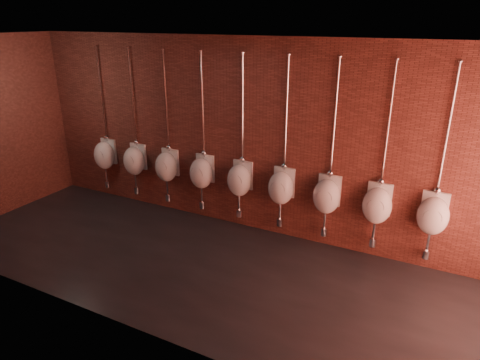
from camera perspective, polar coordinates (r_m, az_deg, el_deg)
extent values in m
plane|color=black|center=(6.49, -5.28, -11.39)|extent=(8.50, 8.50, 0.00)
cube|color=black|center=(5.49, -6.43, 18.09)|extent=(8.50, 3.00, 0.04)
cube|color=brown|center=(7.04, 0.81, 5.63)|extent=(8.50, 0.04, 3.20)
cube|color=brown|center=(4.70, -15.69, -3.26)|extent=(8.50, 0.04, 3.20)
ellipsoid|color=white|center=(8.84, -17.65, 3.13)|extent=(0.42, 0.37, 0.55)
cube|color=white|center=(8.93, -17.06, 3.73)|extent=(0.36, 0.04, 0.50)
cylinder|color=#A3A3A3|center=(8.74, -18.30, 3.08)|extent=(0.24, 0.02, 0.24)
cylinder|color=silver|center=(8.67, -17.94, 10.69)|extent=(0.03, 0.03, 1.77)
sphere|color=silver|center=(8.83, -17.39, 5.45)|extent=(0.10, 0.10, 0.10)
cylinder|color=silver|center=(8.57, -18.62, 16.51)|extent=(0.07, 0.07, 0.01)
cylinder|color=silver|center=(8.96, -17.39, 0.83)|extent=(0.04, 0.04, 0.33)
cylinder|color=silver|center=(9.04, -17.24, -0.50)|extent=(0.10, 0.10, 0.13)
cylinder|color=silver|center=(9.10, -16.85, -0.31)|extent=(0.04, 0.18, 0.04)
ellipsoid|color=white|center=(8.35, -13.96, 2.48)|extent=(0.42, 0.37, 0.55)
cube|color=white|center=(8.44, -13.37, 3.11)|extent=(0.36, 0.04, 0.50)
cylinder|color=#A3A3A3|center=(8.24, -14.60, 2.42)|extent=(0.24, 0.02, 0.24)
cylinder|color=silver|center=(8.16, -14.11, 10.48)|extent=(0.03, 0.03, 1.77)
sphere|color=silver|center=(8.33, -13.66, 4.93)|extent=(0.10, 0.10, 0.10)
cylinder|color=silver|center=(8.06, -14.69, 16.68)|extent=(0.07, 0.07, 0.01)
cylinder|color=silver|center=(8.48, -13.73, 0.05)|extent=(0.04, 0.04, 0.33)
cylinder|color=silver|center=(8.56, -13.61, -1.35)|extent=(0.10, 0.10, 0.13)
cylinder|color=silver|center=(8.62, -13.22, -1.14)|extent=(0.04, 0.18, 0.04)
ellipsoid|color=white|center=(7.90, -9.82, 1.73)|extent=(0.42, 0.37, 0.55)
cube|color=white|center=(7.99, -9.24, 2.41)|extent=(0.36, 0.04, 0.50)
cylinder|color=#A3A3A3|center=(7.78, -10.43, 1.66)|extent=(0.24, 0.02, 0.24)
cylinder|color=silver|center=(7.70, -9.81, 10.20)|extent=(0.03, 0.03, 1.77)
sphere|color=silver|center=(7.88, -9.48, 4.33)|extent=(0.10, 0.10, 0.10)
cylinder|color=silver|center=(7.58, -10.23, 16.78)|extent=(0.07, 0.07, 0.01)
cylinder|color=silver|center=(8.03, -9.65, -0.82)|extent=(0.04, 0.04, 0.33)
cylinder|color=silver|center=(8.11, -9.56, -2.28)|extent=(0.10, 0.10, 0.13)
cylinder|color=silver|center=(8.18, -9.18, -2.06)|extent=(0.04, 0.18, 0.04)
ellipsoid|color=white|center=(7.49, -5.20, 0.89)|extent=(0.42, 0.37, 0.55)
cube|color=white|center=(7.59, -4.65, 1.61)|extent=(0.36, 0.04, 0.50)
cylinder|color=#A3A3A3|center=(7.37, -5.78, 0.80)|extent=(0.24, 0.02, 0.24)
cylinder|color=silver|center=(7.28, -4.99, 9.81)|extent=(0.03, 0.03, 1.77)
sphere|color=silver|center=(7.47, -4.83, 3.62)|extent=(0.10, 0.10, 0.10)
cylinder|color=silver|center=(7.16, -5.22, 16.78)|extent=(0.07, 0.07, 0.01)
cylinder|color=silver|center=(7.63, -5.11, -1.79)|extent=(0.04, 0.04, 0.33)
cylinder|color=silver|center=(7.72, -5.06, -3.31)|extent=(0.10, 0.10, 0.13)
cylinder|color=silver|center=(7.79, -4.71, -3.07)|extent=(0.04, 0.18, 0.04)
ellipsoid|color=white|center=(7.14, -0.11, -0.05)|extent=(0.42, 0.37, 0.55)
cube|color=white|center=(7.24, 0.41, 0.72)|extent=(0.36, 0.04, 0.50)
cylinder|color=#A3A3A3|center=(7.01, -0.62, -0.16)|extent=(0.24, 0.02, 0.24)
cylinder|color=silver|center=(6.92, 0.36, 9.30)|extent=(0.03, 0.03, 1.77)
sphere|color=silver|center=(7.12, 0.31, 2.82)|extent=(0.10, 0.10, 0.10)
cylinder|color=silver|center=(6.79, 0.37, 16.64)|extent=(0.07, 0.07, 0.01)
cylinder|color=silver|center=(7.29, -0.10, -2.83)|extent=(0.04, 0.04, 0.33)
cylinder|color=silver|center=(7.38, -0.10, -4.42)|extent=(0.10, 0.10, 0.13)
cylinder|color=silver|center=(7.45, 0.22, -4.15)|extent=(0.04, 0.18, 0.04)
ellipsoid|color=white|center=(6.86, 5.47, -1.07)|extent=(0.42, 0.37, 0.55)
cube|color=white|center=(6.96, 5.92, -0.26)|extent=(0.36, 0.04, 0.50)
cylinder|color=#A3A3A3|center=(6.72, 5.03, -1.21)|extent=(0.24, 0.02, 0.24)
cylinder|color=silver|center=(6.62, 6.22, 8.65)|extent=(0.03, 0.03, 1.77)
sphere|color=silver|center=(6.83, 5.92, 1.91)|extent=(0.10, 0.10, 0.10)
cylinder|color=silver|center=(6.49, 6.53, 16.30)|extent=(0.07, 0.07, 0.01)
cylinder|color=silver|center=(7.01, 5.36, -3.95)|extent=(0.04, 0.04, 0.33)
cylinder|color=silver|center=(7.10, 5.30, -5.58)|extent=(0.10, 0.10, 0.13)
cylinder|color=silver|center=(7.18, 5.58, -5.29)|extent=(0.04, 0.18, 0.04)
ellipsoid|color=white|center=(6.64, 11.47, -2.16)|extent=(0.42, 0.37, 0.55)
cube|color=white|center=(6.75, 11.84, -1.31)|extent=(0.36, 0.04, 0.50)
cylinder|color=#A3A3A3|center=(6.51, 11.14, -2.33)|extent=(0.24, 0.02, 0.24)
cylinder|color=silver|center=(6.40, 12.53, 7.84)|extent=(0.03, 0.03, 1.77)
sphere|color=silver|center=(6.62, 11.95, 0.91)|extent=(0.10, 0.10, 0.10)
cylinder|color=silver|center=(6.27, 13.18, 15.74)|extent=(0.07, 0.07, 0.01)
cylinder|color=silver|center=(6.80, 11.24, -5.10)|extent=(0.04, 0.04, 0.33)
cylinder|color=silver|center=(6.90, 11.11, -6.77)|extent=(0.10, 0.10, 0.13)
cylinder|color=silver|center=(6.98, 11.32, -6.45)|extent=(0.04, 0.18, 0.04)
ellipsoid|color=white|center=(6.51, 17.80, -3.29)|extent=(0.42, 0.37, 0.55)
cube|color=white|center=(6.62, 18.07, -2.39)|extent=(0.36, 0.04, 0.50)
cylinder|color=#A3A3A3|center=(6.37, 17.60, -3.48)|extent=(0.24, 0.02, 0.24)
cylinder|color=silver|center=(6.26, 19.17, 6.89)|extent=(0.03, 0.03, 1.77)
sphere|color=silver|center=(6.48, 18.31, -0.15)|extent=(0.10, 0.10, 0.10)
cylinder|color=silver|center=(6.12, 20.18, 14.93)|extent=(0.07, 0.07, 0.01)
cylinder|color=silver|center=(6.67, 17.44, -6.26)|extent=(0.04, 0.04, 0.33)
cylinder|color=silver|center=(6.77, 17.23, -7.94)|extent=(0.10, 0.10, 0.13)
cylinder|color=silver|center=(6.85, 17.38, -7.60)|extent=(0.04, 0.18, 0.04)
ellipsoid|color=white|center=(6.46, 24.32, -4.40)|extent=(0.42, 0.37, 0.55)
cube|color=white|center=(6.57, 24.48, -3.48)|extent=(0.36, 0.04, 0.50)
cylinder|color=#A3A3A3|center=(6.32, 24.27, -4.62)|extent=(0.24, 0.02, 0.24)
cylinder|color=silver|center=(6.21, 26.00, 5.81)|extent=(0.03, 0.03, 1.77)
sphere|color=silver|center=(6.43, 24.85, -1.24)|extent=(0.10, 0.10, 0.10)
cylinder|color=silver|center=(6.07, 27.35, 13.87)|extent=(0.07, 0.07, 0.01)
cylinder|color=silver|center=(6.62, 23.83, -7.38)|extent=(0.04, 0.04, 0.33)
cylinder|color=silver|center=(6.72, 23.55, -9.05)|extent=(0.10, 0.10, 0.13)
cylinder|color=silver|center=(6.80, 23.62, -8.70)|extent=(0.04, 0.18, 0.04)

